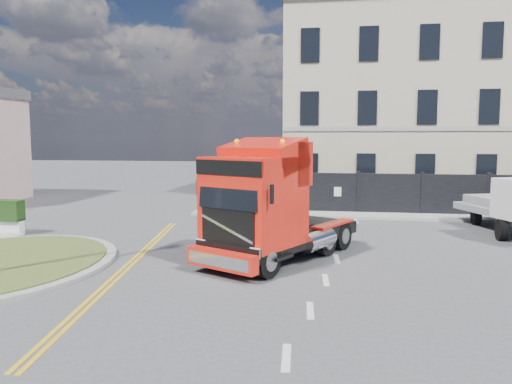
# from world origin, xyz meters

# --- Properties ---
(ground) EXTENTS (120.00, 120.00, 0.00)m
(ground) POSITION_xyz_m (0.00, 0.00, 0.00)
(ground) COLOR #424244
(ground) RESTS_ON ground
(hoarding_fence) EXTENTS (18.80, 0.25, 2.00)m
(hoarding_fence) POSITION_xyz_m (6.55, 9.00, 1.00)
(hoarding_fence) COLOR black
(hoarding_fence) RESTS_ON ground
(georgian_building) EXTENTS (12.30, 10.30, 12.80)m
(georgian_building) POSITION_xyz_m (6.00, 16.50, 5.77)
(georgian_building) COLOR #B1A88D
(georgian_building) RESTS_ON ground
(pavement_far) EXTENTS (20.00, 1.60, 0.12)m
(pavement_far) POSITION_xyz_m (6.00, 8.10, 0.06)
(pavement_far) COLOR gray
(pavement_far) RESTS_ON ground
(truck) EXTENTS (4.79, 6.38, 3.61)m
(truck) POSITION_xyz_m (0.85, -1.27, 1.62)
(truck) COLOR black
(truck) RESTS_ON ground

